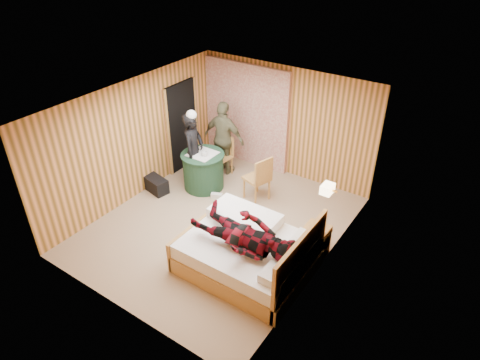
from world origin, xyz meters
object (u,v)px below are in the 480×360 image
Objects in this scene: bed at (249,253)px; chair_near at (260,176)px; duffel_bag at (156,185)px; chair_far at (223,152)px; nightstand at (313,242)px; woman_standing at (194,151)px; wall_lamp at (328,189)px; man_at_table at (224,138)px; round_table at (203,170)px; man_on_bed at (243,229)px.

bed is 2.05× the size of chair_near.
bed is at bearing -3.97° from duffel_bag.
chair_far is at bearing 133.80° from bed.
woman_standing is (-3.19, 0.66, 0.56)m from nightstand.
wall_lamp is 3.29m from woman_standing.
wall_lamp is at bearing 54.02° from bed.
man_at_table is at bearing 153.59° from nightstand.
chair_far reaches higher than round_table.
chair_far is (0.01, 0.73, 0.12)m from round_table.
man_on_bed is (0.96, -2.04, 0.41)m from chair_near.
nightstand is (0.76, 0.88, -0.03)m from bed.
duffel_bag is 0.32× the size of man_on_bed.
chair_near is 2.29m from duffel_bag.
man_at_table reaches higher than chair_far.
chair_far is at bearing 96.46° from man_at_table.
man_at_table is (-0.01, 0.05, 0.32)m from chair_far.
duffel_bag is (-0.75, -0.72, -0.26)m from round_table.
bed is (-0.80, -1.10, -0.97)m from wall_lamp.
nightstand is at bearing 49.12° from bed.
woman_standing is at bearing 172.45° from wall_lamp.
duffel_bag is at bearing -179.63° from nightstand.
man_on_bed is at bearing 42.56° from chair_near.
nightstand is 0.58× the size of chair_near.
wall_lamp reaches higher than duffel_bag.
duffel_bag is (-3.77, -0.25, -1.14)m from wall_lamp.
bed is 2.05m from chair_near.
man_on_bed reaches higher than bed.
wall_lamp is 1.68m from bed.
bed is 3.21m from chair_far.
chair_near is (-1.73, 0.71, -0.71)m from wall_lamp.
man_on_bed is at bearing -7.79° from duffel_bag.
round_table is at bearing -84.87° from chair_far.
bed is 3.55× the size of nightstand.
round_table is at bearing 56.00° from duffel_bag.
bed is 2.25× the size of chair_far.
nightstand is 0.34× the size of man_at_table.
bed is at bearing -125.98° from wall_lamp.
woman_standing reaches higher than chair_far.
woman_standing is at bearing -62.05° from chair_near.
bed is at bearing -35.33° from round_table.
bed is at bearing 97.15° from man_on_bed.
round_table is 1.65× the size of duffel_bag.
man_on_bed is (-0.77, -1.33, -0.30)m from wall_lamp.
round_table is 0.48m from woman_standing.
man_at_table is at bearing 131.03° from man_on_bed.
wall_lamp is 3.33m from chair_far.
woman_standing is (-1.49, -0.28, 0.26)m from chair_near.
chair_far is (-2.97, 1.43, 0.25)m from nightstand.
nightstand is 1.04× the size of duffel_bag.
wall_lamp is 0.12× the size of bed.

